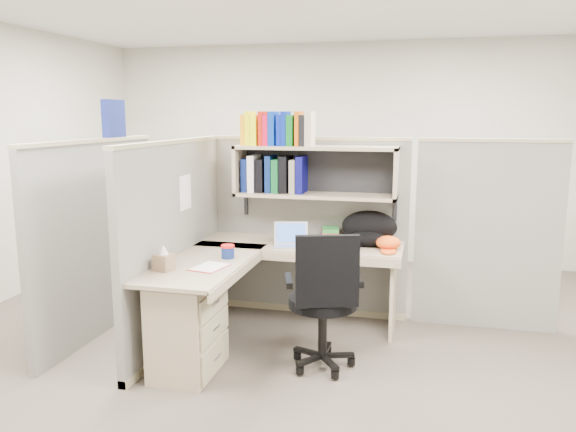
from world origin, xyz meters
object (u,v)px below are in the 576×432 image
(desk, at_px, (222,304))
(backpack, at_px, (368,228))
(snack_canister, at_px, (228,251))
(laptop, at_px, (291,235))
(task_chair, at_px, (323,322))

(desk, bearing_deg, backpack, 44.80)
(backpack, distance_m, snack_canister, 1.25)
(laptop, distance_m, backpack, 0.67)
(laptop, height_order, task_chair, task_chair)
(desk, xyz_separation_m, laptop, (0.36, 0.71, 0.39))
(laptop, relative_size, task_chair, 0.27)
(laptop, relative_size, snack_canister, 2.69)
(backpack, distance_m, task_chair, 1.11)
(laptop, distance_m, snack_canister, 0.62)
(desk, relative_size, laptop, 6.12)
(backpack, xyz_separation_m, task_chair, (-0.21, -0.97, -0.50))
(desk, bearing_deg, task_chair, 0.18)
(desk, xyz_separation_m, backpack, (0.98, 0.97, 0.43))
(desk, bearing_deg, laptop, 63.23)
(desk, relative_size, backpack, 3.66)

